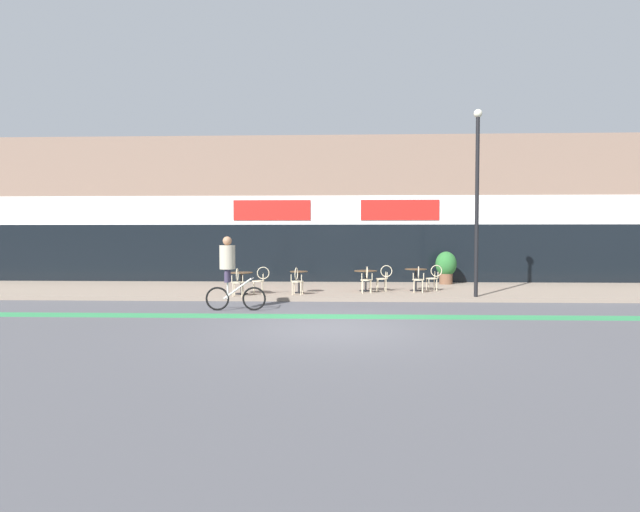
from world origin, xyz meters
TOP-DOWN VIEW (x-y plane):
  - ground_plane at (0.00, 0.00)m, footprint 120.00×120.00m
  - sidewalk_slab at (0.00, 7.25)m, footprint 40.00×5.50m
  - storefront_facade at (0.00, 11.97)m, footprint 40.00×4.06m
  - bike_lane_stripe at (0.00, 1.64)m, footprint 36.00×0.70m
  - bistro_table_0 at (-3.07, 5.41)m, footprint 0.75×0.75m
  - bistro_table_1 at (-1.21, 5.84)m, footprint 0.60×0.60m
  - bistro_table_2 at (1.07, 6.46)m, footprint 0.79×0.79m
  - bistro_table_3 at (2.83, 6.66)m, footprint 0.76×0.76m
  - cafe_chair_0_near at (-3.06, 4.79)m, footprint 0.42×0.59m
  - cafe_chair_0_side at (-2.44, 5.42)m, footprint 0.60×0.45m
  - cafe_chair_1_near at (-1.22, 5.21)m, footprint 0.45×0.60m
  - cafe_chair_2_near at (1.07, 5.83)m, footprint 0.42×0.58m
  - cafe_chair_2_side at (1.69, 6.46)m, footprint 0.58×0.42m
  - cafe_chair_3_near at (2.82, 6.03)m, footprint 0.45×0.60m
  - cafe_chair_3_side at (3.46, 6.67)m, footprint 0.60×0.45m
  - planter_pot at (4.42, 9.19)m, footprint 0.83×0.83m
  - lamp_post at (4.45, 4.96)m, footprint 0.26×0.26m
  - cyclist_0 at (-2.84, 2.58)m, footprint 1.65×0.48m

SIDE VIEW (x-z plane):
  - ground_plane at x=0.00m, z-range 0.00..0.00m
  - bike_lane_stripe at x=0.00m, z-range 0.00..0.01m
  - sidewalk_slab at x=0.00m, z-range 0.00..0.12m
  - bistro_table_1 at x=-1.21m, z-range 0.27..1.00m
  - cafe_chair_0_near at x=-3.06m, z-range 0.19..1.09m
  - cafe_chair_0_side at x=-2.44m, z-range 0.19..1.09m
  - cafe_chair_1_near at x=-1.22m, z-range 0.19..1.09m
  - cafe_chair_2_near at x=1.07m, z-range 0.19..1.09m
  - cafe_chair_2_side at x=1.69m, z-range 0.19..1.09m
  - cafe_chair_3_near at x=2.82m, z-range 0.19..1.09m
  - cafe_chair_3_side at x=3.46m, z-range 0.19..1.09m
  - bistro_table_0 at x=-3.07m, z-range 0.28..1.00m
  - bistro_table_2 at x=1.07m, z-range 0.28..1.00m
  - bistro_table_3 at x=2.83m, z-range 0.29..1.05m
  - planter_pot at x=4.42m, z-range 0.19..1.48m
  - cyclist_0 at x=-2.84m, z-range 0.17..2.19m
  - storefront_facade at x=0.00m, z-range -0.02..6.22m
  - lamp_post at x=4.45m, z-range 0.53..6.38m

